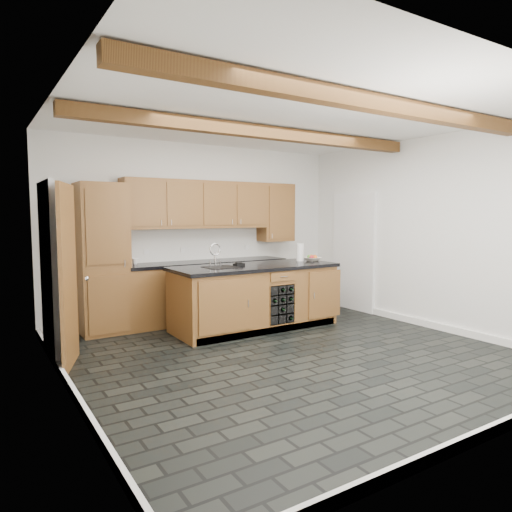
{
  "coord_description": "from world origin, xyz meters",
  "views": [
    {
      "loc": [
        -3.22,
        -4.31,
        1.66
      ],
      "look_at": [
        0.01,
        0.8,
        1.12
      ],
      "focal_mm": 32.0,
      "sensor_mm": 36.0,
      "label": 1
    }
  ],
  "objects": [
    {
      "name": "back_cabinetry",
      "position": [
        -0.38,
        2.24,
        0.98
      ],
      "size": [
        3.65,
        0.62,
        2.2
      ],
      "color": "brown",
      "rests_on": "ground"
    },
    {
      "name": "faucet",
      "position": [
        -0.25,
        1.33,
        0.96
      ],
      "size": [
        0.45,
        0.4,
        0.34
      ],
      "color": "black",
      "rests_on": "island"
    },
    {
      "name": "mug",
      "position": [
        -1.16,
        2.31,
        0.98
      ],
      "size": [
        0.12,
        0.12,
        0.09
      ],
      "primitive_type": "imported",
      "rotation": [
        0.0,
        0.0,
        0.25
      ],
      "color": "white",
      "rests_on": "back_cabinetry"
    },
    {
      "name": "fruit_bowl",
      "position": [
        1.38,
        1.3,
        0.96
      ],
      "size": [
        0.29,
        0.29,
        0.06
      ],
      "primitive_type": "imported",
      "rotation": [
        0.0,
        0.0,
        0.17
      ],
      "color": "beige",
      "rests_on": "island"
    },
    {
      "name": "room_shell",
      "position": [
        -0.09,
        0.53,
        1.53
      ],
      "size": [
        5.01,
        5.0,
        5.0
      ],
      "color": "white",
      "rests_on": "ground"
    },
    {
      "name": "fruit_cluster",
      "position": [
        1.38,
        1.3,
        0.99
      ],
      "size": [
        0.16,
        0.17,
        0.07
      ],
      "color": "red",
      "rests_on": "fruit_bowl"
    },
    {
      "name": "kitchen_scale",
      "position": [
        0.06,
        1.34,
        0.95
      ],
      "size": [
        0.18,
        0.13,
        0.05
      ],
      "rotation": [
        0.0,
        0.0,
        0.28
      ],
      "color": "black",
      "rests_on": "island"
    },
    {
      "name": "ground",
      "position": [
        0.0,
        0.0,
        0.0
      ],
      "size": [
        5.0,
        5.0,
        0.0
      ],
      "primitive_type": "plane",
      "color": "black",
      "rests_on": "ground"
    },
    {
      "name": "island",
      "position": [
        0.31,
        1.28,
        0.47
      ],
      "size": [
        2.48,
        0.96,
        0.93
      ],
      "color": "brown",
      "rests_on": "ground"
    },
    {
      "name": "paper_towel",
      "position": [
        1.22,
        1.42,
        1.07
      ],
      "size": [
        0.12,
        0.12,
        0.28
      ],
      "primitive_type": "cylinder",
      "color": "white",
      "rests_on": "island"
    }
  ]
}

